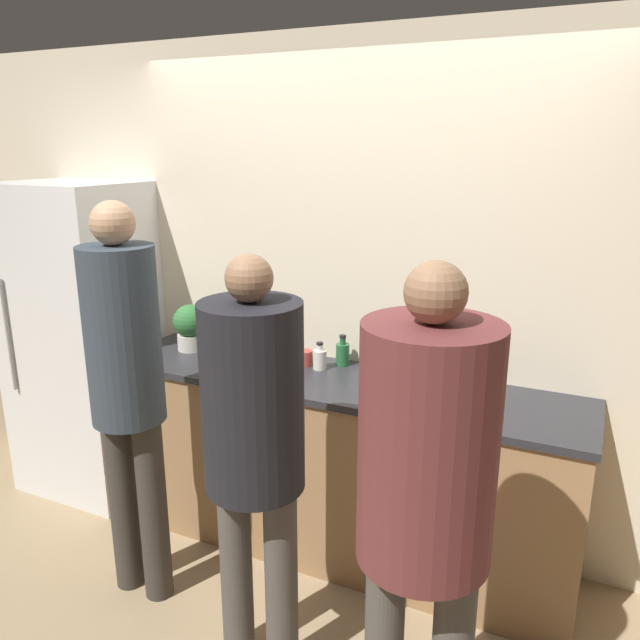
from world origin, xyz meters
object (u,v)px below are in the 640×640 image
(utensil_crock, at_px, (264,340))
(potted_plant, at_px, (190,326))
(person_center, at_px, (254,433))
(bottle_clear, at_px, (320,359))
(refrigerator, at_px, (83,341))
(person_left, at_px, (127,377))
(bottle_red, at_px, (213,333))
(person_right, at_px, (426,485))
(cup_red, at_px, (305,358))
(bottle_green, at_px, (343,353))
(fruit_bowl, at_px, (454,389))

(utensil_crock, distance_m, potted_plant, 0.43)
(person_center, relative_size, utensil_crock, 5.93)
(bottle_clear, bearing_deg, utensil_crock, 165.14)
(refrigerator, xyz_separation_m, person_left, (0.95, -0.67, 0.16))
(bottle_red, relative_size, potted_plant, 0.56)
(person_center, height_order, bottle_clear, person_center)
(bottle_red, xyz_separation_m, bottle_clear, (0.75, -0.13, -0.00))
(person_left, xyz_separation_m, person_center, (0.73, -0.14, -0.05))
(potted_plant, bearing_deg, person_left, -73.62)
(utensil_crock, bearing_deg, potted_plant, -162.34)
(person_center, bearing_deg, potted_plant, 136.66)
(refrigerator, xyz_separation_m, person_right, (2.38, -0.99, 0.16))
(person_left, height_order, person_right, person_left)
(cup_red, distance_m, potted_plant, 0.70)
(utensil_crock, distance_m, bottle_green, 0.47)
(fruit_bowl, bearing_deg, utensil_crock, 171.26)
(fruit_bowl, bearing_deg, refrigerator, -178.80)
(utensil_crock, distance_m, cup_red, 0.31)
(person_center, xyz_separation_m, fruit_bowl, (0.54, 0.86, -0.05))
(potted_plant, bearing_deg, cup_red, 3.53)
(fruit_bowl, height_order, bottle_red, bottle_red)
(person_right, bearing_deg, cup_red, 130.64)
(utensil_crock, bearing_deg, person_left, -101.44)
(refrigerator, relative_size, bottle_clear, 13.00)
(person_right, bearing_deg, refrigerator, 157.44)
(person_left, relative_size, fruit_bowl, 6.16)
(person_right, height_order, potted_plant, person_right)
(refrigerator, xyz_separation_m, bottle_clear, (1.51, 0.11, 0.08))
(person_left, bearing_deg, bottle_clear, 54.09)
(fruit_bowl, bearing_deg, bottle_clear, 174.70)
(person_left, xyz_separation_m, utensil_crock, (0.18, 0.88, -0.06))
(bottle_green, xyz_separation_m, potted_plant, (-0.87, -0.13, 0.07))
(fruit_bowl, height_order, bottle_clear, bottle_clear)
(fruit_bowl, bearing_deg, bottle_red, 172.24)
(bottle_green, bearing_deg, potted_plant, -171.58)
(bottle_clear, xyz_separation_m, potted_plant, (-0.79, -0.02, 0.08))
(person_left, height_order, fruit_bowl, person_left)
(refrigerator, distance_m, cup_red, 1.43)
(refrigerator, relative_size, person_left, 1.01)
(utensil_crock, xyz_separation_m, bottle_red, (-0.36, 0.03, -0.02))
(person_right, distance_m, cup_red, 1.48)
(potted_plant, bearing_deg, bottle_red, 75.28)
(person_left, relative_size, potted_plant, 7.14)
(person_center, bearing_deg, bottle_green, 94.60)
(bottle_green, height_order, bottle_clear, bottle_green)
(person_center, height_order, potted_plant, person_center)
(person_center, xyz_separation_m, bottle_green, (-0.08, 1.03, -0.02))
(utensil_crock, distance_m, bottle_clear, 0.40)
(fruit_bowl, bearing_deg, person_right, -81.33)
(utensil_crock, height_order, bottle_green, utensil_crock)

